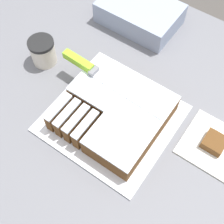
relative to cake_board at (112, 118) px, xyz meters
The scene contains 9 objects.
ground_plane 0.90m from the cake_board, 35.49° to the right, with size 8.00×8.00×0.00m, color #4C4742.
countertop 0.45m from the cake_board, 35.49° to the right, with size 1.40×1.10×0.90m.
cake_board is the anchor object (origin of this frame).
cake 0.04m from the cake_board, 45.04° to the left, with size 0.27×0.26×0.06m.
knife 0.15m from the cake_board, 151.18° to the left, with size 0.34×0.04×0.02m.
coffee_cup 0.30m from the cake_board, 169.97° to the left, with size 0.08×0.08×0.09m.
paper_napkin 0.28m from the cake_board, 18.17° to the left, with size 0.16×0.16×0.01m.
brownie 0.28m from the cake_board, 18.17° to the left, with size 0.06×0.06×0.03m.
storage_box 0.39m from the cake_board, 111.44° to the left, with size 0.26×0.17×0.07m.
Camera 1 is at (0.23, -0.34, 1.67)m, focal length 50.00 mm.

